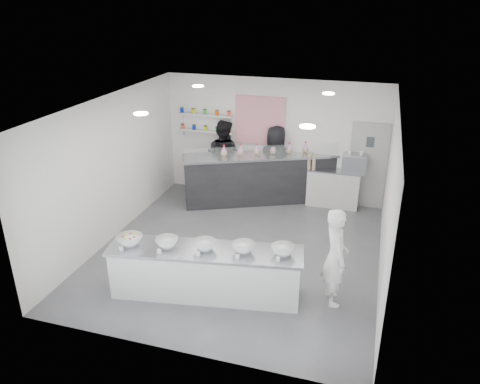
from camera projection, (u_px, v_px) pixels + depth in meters
name	position (u px, v px, depth m)	size (l,w,h in m)	color
floor	(239.00, 251.00, 9.49)	(6.00, 6.00, 0.00)	#515156
ceiling	(238.00, 105.00, 8.31)	(6.00, 6.00, 0.00)	white
back_wall	(274.00, 139.00, 11.54)	(5.50, 5.50, 0.00)	white
left_wall	(111.00, 169.00, 9.63)	(6.00, 6.00, 0.00)	white
right_wall	(389.00, 200.00, 8.17)	(6.00, 6.00, 0.00)	white
back_door	(368.00, 166.00, 11.08)	(0.88, 0.04, 2.10)	#A0A09D
pattern_panel	(260.00, 121.00, 11.43)	(1.25, 0.03, 1.20)	#DD2E54
jar_shelf_lower	(206.00, 131.00, 11.88)	(1.45, 0.22, 0.04)	silver
jar_shelf_upper	(205.00, 115.00, 11.71)	(1.45, 0.22, 0.04)	silver
preserve_jars	(205.00, 120.00, 11.75)	(1.45, 0.10, 0.56)	#FB5134
downlight_0	(141.00, 114.00, 7.81)	(0.24, 0.24, 0.02)	white
downlight_1	(307.00, 126.00, 7.07)	(0.24, 0.24, 0.02)	white
downlight_2	(198.00, 86.00, 10.10)	(0.24, 0.24, 0.02)	white
downlight_3	(328.00, 94.00, 9.35)	(0.24, 0.24, 0.02)	white
prep_counter	(206.00, 272.00, 7.98)	(3.28, 0.75, 0.89)	silver
back_bar	(265.00, 178.00, 11.55)	(3.97, 0.73, 1.23)	black
sneeze_guard	(268.00, 152.00, 10.93)	(3.92, 0.02, 0.34)	white
espresso_ledge	(333.00, 188.00, 11.34)	(1.25, 0.40, 0.93)	silver
espresso_machine	(354.00, 164.00, 10.96)	(0.56, 0.39, 0.43)	#93969E
cup_stacks	(312.00, 161.00, 11.24)	(0.25, 0.24, 0.34)	gray
prep_bowls	(205.00, 245.00, 7.77)	(3.00, 0.50, 0.16)	white
label_cards	(188.00, 262.00, 7.36)	(2.66, 0.04, 0.07)	white
cookie_bags	(265.00, 149.00, 11.26)	(2.16, 0.16, 0.28)	#F581CB
woman_prep	(335.00, 257.00, 7.64)	(0.63, 0.41, 1.72)	white
staff_left	(223.00, 157.00, 11.94)	(0.94, 0.73, 1.93)	black
staff_right	(275.00, 163.00, 11.59)	(0.92, 0.60, 1.89)	black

